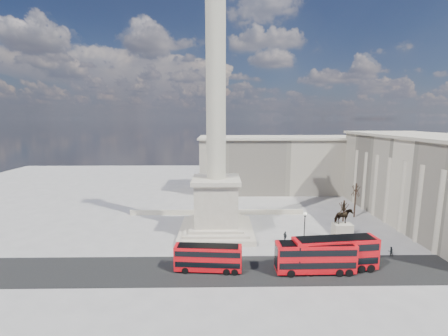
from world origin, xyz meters
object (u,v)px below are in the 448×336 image
pedestrian_standing (391,251)px  pedestrian_crossing (285,236)px  red_bus_b (316,257)px  equestrian_statue (342,232)px  victorian_lamp (304,227)px  red_bus_c (335,253)px  nelsons_column (216,167)px  pedestrian_walking (289,245)px  red_bus_a (209,258)px

pedestrian_standing → pedestrian_crossing: 16.91m
red_bus_b → equestrian_statue: 11.30m
victorian_lamp → pedestrian_standing: victorian_lamp is taller
red_bus_c → victorian_lamp: size_ratio=1.97×
red_bus_b → victorian_lamp: bearing=84.5°
nelsons_column → pedestrian_walking: size_ratio=31.65×
red_bus_c → pedestrian_crossing: (-4.94, 10.56, -1.69)m
red_bus_a → red_bus_b: (15.32, -0.72, 0.33)m
red_bus_c → victorian_lamp: bearing=101.1°
pedestrian_walking → equestrian_statue: bearing=9.1°
pedestrian_standing → pedestrian_crossing: bearing=-17.2°
nelsons_column → pedestrian_standing: size_ratio=30.97×
red_bus_c → pedestrian_walking: 8.74m
pedestrian_walking → pedestrian_standing: bearing=-6.2°
red_bus_b → victorian_lamp: (0.71, 8.40, 1.35)m
red_bus_b → pedestrian_crossing: size_ratio=6.08×
nelsons_column → red_bus_a: size_ratio=5.08×
red_bus_b → equestrian_statue: size_ratio=1.40×
nelsons_column → equestrian_statue: (21.64, -7.26, -10.15)m
pedestrian_standing → red_bus_c: bearing=26.3°
nelsons_column → pedestrian_standing: (28.20, -10.81, -12.11)m
nelsons_column → red_bus_b: size_ratio=4.43×
red_bus_a → equestrian_statue: bearing=23.7°
nelsons_column → victorian_lamp: 19.14m
red_bus_a → pedestrian_standing: bearing=13.0°
red_bus_b → nelsons_column: bearing=131.4°
victorian_lamp → red_bus_c: bearing=-72.8°
nelsons_column → red_bus_a: nelsons_column is taller
nelsons_column → red_bus_c: size_ratio=3.98×
red_bus_a → victorian_lamp: (16.02, 7.68, 1.69)m
red_bus_a → equestrian_statue: (22.62, 7.89, 0.72)m
nelsons_column → pedestrian_crossing: (12.48, -4.59, -11.99)m
pedestrian_standing → pedestrian_crossing: pedestrian_crossing is taller
red_bus_b → equestrian_statue: bearing=49.0°
victorian_lamp → pedestrian_crossing: bearing=131.7°
nelsons_column → red_bus_c: nelsons_column is taller
nelsons_column → equestrian_statue: bearing=-18.6°
victorian_lamp → pedestrian_standing: 13.88m
pedestrian_walking → red_bus_c: bearing=-51.0°
nelsons_column → red_bus_c: 25.28m
pedestrian_walking → victorian_lamp: bearing=19.2°
red_bus_c → pedestrian_standing: bearing=15.9°
red_bus_a → red_bus_c: (18.40, 0.00, 0.56)m
red_bus_a → pedestrian_standing: red_bus_a is taller
pedestrian_walking → red_bus_a: bearing=-149.6°
equestrian_statue → pedestrian_crossing: (-9.17, 2.68, -1.85)m
red_bus_c → equestrian_statue: size_ratio=1.56×
nelsons_column → pedestrian_standing: bearing=-21.0°
red_bus_c → pedestrian_walking: (-5.01, 6.92, -1.83)m
red_bus_c → pedestrian_walking: size_ratio=7.95×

